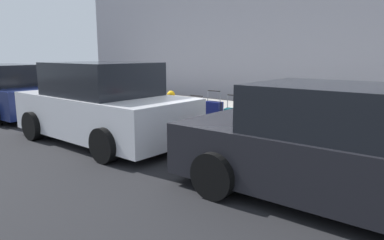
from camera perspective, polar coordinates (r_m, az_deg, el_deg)
The scene contains 14 objects.
ground_plane at distance 8.24m, azimuth -1.50°, elevation -2.56°, with size 40.00×40.00×0.00m, color black.
sidewalk_curb at distance 10.19m, azimuth 7.87°, elevation 0.34°, with size 18.00×5.00×0.14m, color #ADA89E.
suitcase_red_0 at distance 6.93m, azimuth 22.57°, elevation -1.63°, with size 0.42×0.22×1.01m.
suitcase_silver_1 at distance 7.12m, azimuth 18.62°, elevation -1.41°, with size 0.37×0.26×0.92m.
suitcase_black_2 at distance 7.27m, azimuth 14.25°, elevation -1.38°, with size 0.51×0.22×0.75m.
suitcase_olive_3 at distance 7.56m, azimuth 10.13°, elevation -0.33°, with size 0.47×0.26×0.91m.
suitcase_teal_4 at distance 7.82m, azimuth 6.66°, elevation -0.17°, with size 0.35×0.24×0.88m.
suitcase_navy_5 at distance 8.07m, azimuth 3.57°, elevation 0.64°, with size 0.41×0.23×0.95m.
suitcase_maroon_6 at distance 8.45m, azimuth 0.76°, elevation 0.78°, with size 0.45×0.24×0.79m.
fire_hydrant at distance 8.99m, azimuth -3.44°, elevation 2.29°, with size 0.39×0.21×0.83m.
bollard_post at distance 9.23m, azimuth -6.35°, elevation 2.69°, with size 0.14×0.14×0.94m, color brown.
parked_car_charcoal_0 at distance 4.80m, azimuth 23.94°, elevation -4.46°, with size 4.51×2.11×1.53m.
parked_car_white_1 at distance 7.83m, azimuth -14.41°, elevation 2.35°, with size 4.24×2.13×1.72m.
parked_car_navy_2 at distance 12.32m, azimuth -28.39°, elevation 4.10°, with size 4.57×2.19×1.58m.
Camera 1 is at (-5.33, 5.99, 1.91)m, focal length 32.57 mm.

